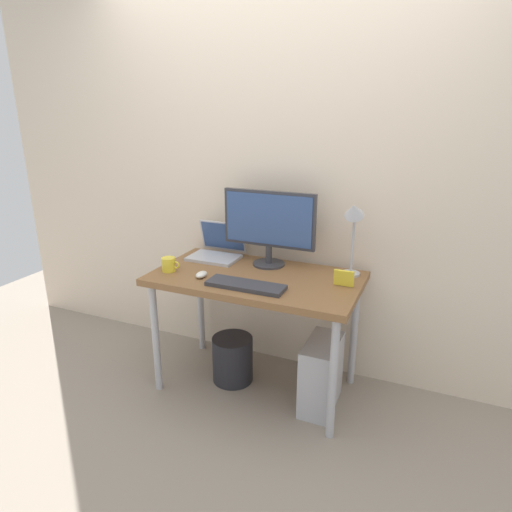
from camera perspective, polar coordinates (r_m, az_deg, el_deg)
ground_plane at (r=2.95m, az=-0.00°, el=-16.29°), size 6.00×6.00×0.00m
back_wall at (r=2.82m, az=3.21°, el=10.65°), size 4.40×0.04×2.60m
desk at (r=2.62m, az=-0.00°, el=-4.04°), size 1.22×0.66×0.75m
monitor at (r=2.69m, az=1.76°, el=4.22°), size 0.59×0.20×0.47m
laptop at (r=2.92m, az=-4.97°, el=0.97°), size 0.32×0.28×0.23m
desk_lamp at (r=2.54m, az=12.46°, el=4.32°), size 0.11×0.16×0.46m
keyboard at (r=2.42m, az=-1.34°, el=-3.81°), size 0.44×0.14×0.02m
mouse at (r=2.58m, az=-7.07°, el=-2.39°), size 0.06×0.09×0.03m
coffee_mug at (r=2.70m, az=-11.20°, el=-1.08°), size 0.12×0.08×0.08m
photo_frame at (r=2.47m, az=11.28°, el=-2.82°), size 0.11×0.03×0.09m
computer_tower at (r=2.69m, az=8.42°, el=-14.86°), size 0.18×0.36×0.42m
wastebasket at (r=2.92m, az=-3.06°, el=-13.15°), size 0.26×0.26×0.30m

